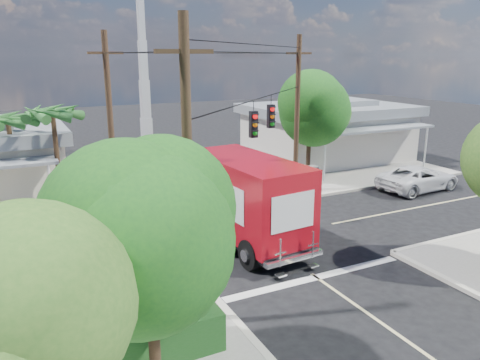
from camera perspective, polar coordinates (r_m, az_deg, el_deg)
ground at (r=21.08m, az=2.44°, el=-7.05°), size 120.00×120.00×0.00m
sidewalk_ne at (r=35.47m, az=9.38°, el=2.03°), size 14.12×14.12×0.14m
road_markings at (r=19.90m, az=4.51°, el=-8.45°), size 32.00×32.00×0.01m
building_ne at (r=36.86m, az=10.61°, el=6.02°), size 11.80×10.20×4.50m
radio_tower at (r=38.47m, az=-11.59°, el=11.33°), size 0.80×0.80×17.00m
tree_sw_front at (r=10.49m, az=-11.06°, el=-5.25°), size 3.88×3.78×6.03m
tree_sw_back at (r=8.10m, az=-23.70°, el=-16.12°), size 3.56×3.42×5.41m
tree_ne_front at (r=29.27m, az=8.61°, el=8.67°), size 4.21×4.14×6.66m
tree_ne_back at (r=32.62m, az=10.13°, el=8.22°), size 3.77×3.66×5.82m
palm_nw_front at (r=24.82m, az=-21.86°, el=7.30°), size 3.01×3.08×5.59m
palm_nw_back at (r=26.27m, az=-26.43°, el=6.36°), size 3.01×3.08×5.19m
utility_poles at (r=20.54m, az=-3.48°, el=5.91°), size 12.00×10.68×9.00m
picket_fence at (r=13.67m, az=-16.01°, el=-17.58°), size 5.94×0.06×1.00m
hedge_sw at (r=12.97m, az=-16.22°, el=-19.49°), size 6.20×1.20×1.10m
vending_boxes at (r=29.15m, az=7.78°, el=0.52°), size 1.90×0.50×1.10m
delivery_truck at (r=20.43m, az=-0.33°, el=-2.06°), size 3.45×8.90×3.77m
parked_car at (r=30.13m, az=20.91°, el=0.24°), size 5.53×2.86×1.49m
pedestrian at (r=12.97m, az=-8.63°, el=-16.99°), size 0.81×0.79×1.88m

